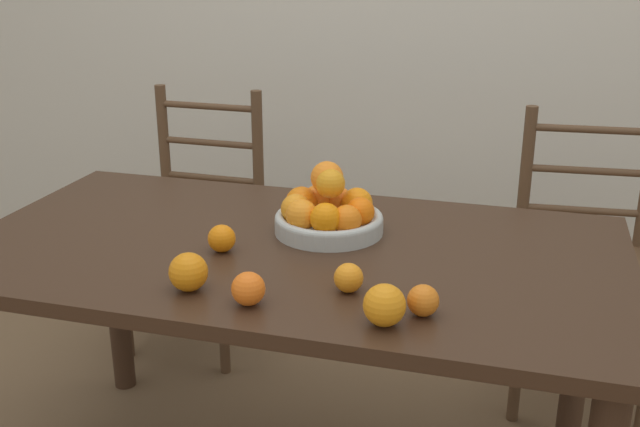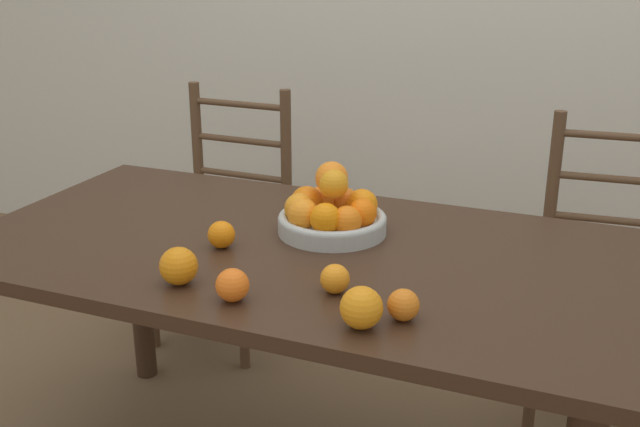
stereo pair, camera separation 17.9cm
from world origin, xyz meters
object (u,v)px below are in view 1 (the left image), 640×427
object	(u,v)px
fruit_bowl	(327,212)
chair_right	(582,265)
orange_loose_3	(423,300)
orange_loose_1	(384,305)
orange_loose_0	(248,289)
chair_left	(197,224)
orange_loose_2	(222,238)
orange_loose_5	(188,272)
orange_loose_4	(349,278)

from	to	relation	value
fruit_bowl	chair_right	bearing A→B (deg)	43.28
orange_loose_3	orange_loose_1	bearing A→B (deg)	-137.61
orange_loose_0	chair_right	xyz separation A→B (m)	(0.72, 1.07, -0.31)
chair_left	chair_right	size ratio (longest dim) A/B	1.00
orange_loose_2	chair_left	xyz separation A→B (m)	(-0.46, 0.83, -0.31)
orange_loose_0	orange_loose_2	bearing A→B (deg)	123.48
chair_right	orange_loose_2	bearing A→B (deg)	-141.27
fruit_bowl	orange_loose_1	size ratio (longest dim) A/B	3.31
orange_loose_3	orange_loose_5	bearing A→B (deg)	-177.53
orange_loose_4	chair_left	bearing A→B (deg)	129.95
fruit_bowl	orange_loose_0	distance (m)	0.44
orange_loose_0	orange_loose_3	size ratio (longest dim) A/B	1.09
orange_loose_3	chair_right	distance (m)	1.13
orange_loose_4	orange_loose_5	distance (m)	0.33
orange_loose_2	orange_loose_0	bearing A→B (deg)	-56.52
orange_loose_1	fruit_bowl	bearing A→B (deg)	117.76
orange_loose_0	chair_right	bearing A→B (deg)	56.13
orange_loose_5	chair_right	distance (m)	1.39
orange_loose_1	chair_right	size ratio (longest dim) A/B	0.09
orange_loose_5	chair_left	distance (m)	1.19
fruit_bowl	orange_loose_2	size ratio (longest dim) A/B	4.14
orange_loose_4	chair_right	world-z (taller)	chair_right
orange_loose_1	chair_left	bearing A→B (deg)	129.86
orange_loose_5	orange_loose_4	bearing A→B (deg)	14.66
orange_loose_1	orange_loose_5	world-z (taller)	same
fruit_bowl	chair_right	size ratio (longest dim) A/B	0.29
orange_loose_2	orange_loose_3	size ratio (longest dim) A/B	1.04
orange_loose_3	orange_loose_2	bearing A→B (deg)	159.11
orange_loose_3	orange_loose_5	size ratio (longest dim) A/B	0.77
fruit_bowl	orange_loose_4	size ratio (longest dim) A/B	4.38
orange_loose_2	orange_loose_3	distance (m)	0.54
orange_loose_1	chair_right	distance (m)	1.21
orange_loose_4	chair_left	world-z (taller)	chair_left
orange_loose_3	chair_left	distance (m)	1.44
orange_loose_2	chair_left	world-z (taller)	chair_left
orange_loose_4	orange_loose_5	size ratio (longest dim) A/B	0.76
fruit_bowl	orange_loose_4	world-z (taller)	fruit_bowl
orange_loose_4	fruit_bowl	bearing A→B (deg)	112.63
fruit_bowl	orange_loose_1	xyz separation A→B (m)	(0.23, -0.44, -0.01)
fruit_bowl	orange_loose_0	world-z (taller)	fruit_bowl
orange_loose_1	orange_loose_4	distance (m)	0.16
orange_loose_2	orange_loose_4	size ratio (longest dim) A/B	1.06
orange_loose_2	chair_right	distance (m)	1.24
chair_right	orange_loose_1	bearing A→B (deg)	-116.66
chair_left	orange_loose_0	bearing A→B (deg)	-58.64
fruit_bowl	chair_right	distance (m)	0.98
orange_loose_1	orange_loose_0	bearing A→B (deg)	178.02
orange_loose_3	chair_left	xyz separation A→B (m)	(-0.96, 1.02, -0.31)
fruit_bowl	orange_loose_2	bearing A→B (deg)	-136.73
orange_loose_0	chair_left	distance (m)	1.27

